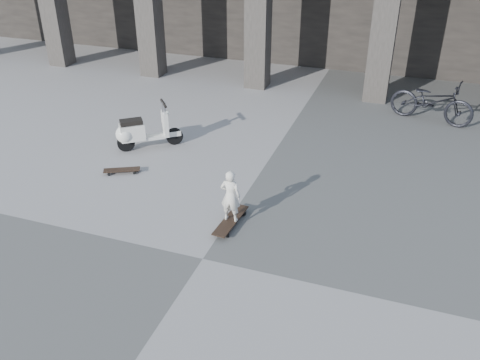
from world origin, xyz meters
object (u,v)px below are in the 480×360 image
(skateboard_spare, at_px, (122,170))
(scooter, at_px, (138,132))
(child, at_px, (230,196))
(longboard, at_px, (231,221))
(bicycle, at_px, (432,101))

(skateboard_spare, bearing_deg, scooter, 74.31)
(skateboard_spare, xyz_separation_m, child, (2.85, -1.06, 0.53))
(longboard, relative_size, skateboard_spare, 1.42)
(child, distance_m, bicycle, 7.00)
(bicycle, bearing_deg, child, 167.02)
(child, relative_size, scooter, 0.76)
(longboard, height_order, bicycle, bicycle)
(longboard, bearing_deg, skateboard_spare, 73.40)
(skateboard_spare, relative_size, bicycle, 0.36)
(skateboard_spare, xyz_separation_m, bicycle, (6.05, 5.17, 0.48))
(child, bearing_deg, skateboard_spare, -22.95)
(child, height_order, bicycle, bicycle)
(skateboard_spare, relative_size, scooter, 0.60)
(skateboard_spare, bearing_deg, bicycle, 13.59)
(longboard, distance_m, child, 0.51)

